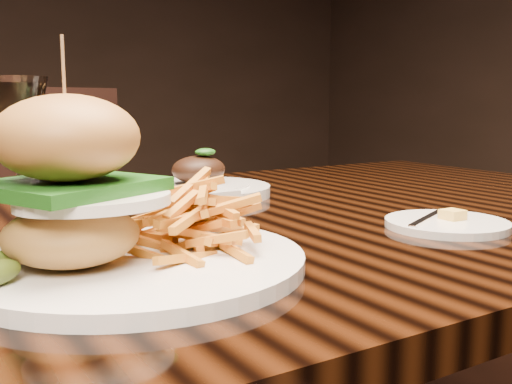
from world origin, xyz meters
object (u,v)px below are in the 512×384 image
burger_plate (123,213)px  wine_glass (17,125)px  dining_table (224,269)px  far_dish (199,186)px  chair_far (75,239)px

burger_plate → wine_glass: (-0.07, 0.12, 0.08)m
dining_table → wine_glass: 0.36m
dining_table → far_dish: 0.22m
burger_plate → wine_glass: size_ratio=1.78×
far_dish → chair_far: size_ratio=0.26×
dining_table → far_dish: (0.06, 0.19, 0.09)m
burger_plate → far_dish: 0.47m
dining_table → chair_far: bearing=88.6°
wine_glass → chair_far: chair_far is taller
dining_table → wine_glass: wine_glass is taller
burger_plate → chair_far: bearing=65.5°
dining_table → chair_far: size_ratio=1.68×
wine_glass → far_dish: 0.44m
dining_table → burger_plate: bearing=-138.8°
far_dish → burger_plate: bearing=-125.4°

